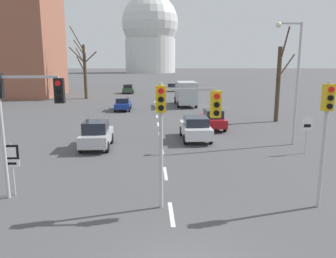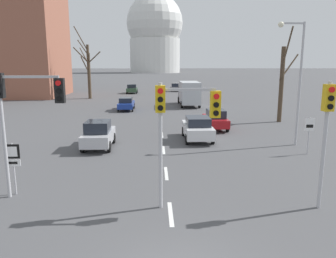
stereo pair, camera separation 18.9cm
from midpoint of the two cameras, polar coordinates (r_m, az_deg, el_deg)
The scene contains 26 objects.
lane_stripe_0 at distance 12.31m, azimuth 0.14°, elevation -14.53°, with size 0.16×2.00×0.01m, color silver.
lane_stripe_1 at distance 16.47m, azimuth -0.79°, elevation -7.71°, with size 0.16×2.00×0.01m, color silver.
lane_stripe_2 at distance 20.78m, azimuth -1.32°, elevation -3.67°, with size 0.16×2.00×0.01m, color silver.
lane_stripe_3 at distance 25.15m, azimuth -1.66°, elevation -1.03°, with size 0.16×2.00×0.01m, color silver.
lane_stripe_4 at distance 29.56m, azimuth -1.90°, elevation 0.82°, with size 0.16×2.00×0.01m, color silver.
lane_stripe_5 at distance 33.99m, azimuth -2.08°, elevation 2.20°, with size 0.16×2.00×0.01m, color silver.
lane_stripe_6 at distance 38.44m, azimuth -2.22°, elevation 3.25°, with size 0.16×2.00×0.01m, color silver.
lane_stripe_7 at distance 42.90m, azimuth -2.33°, elevation 4.09°, with size 0.16×2.00×0.01m, color silver.
lane_stripe_8 at distance 47.37m, azimuth -2.42°, elevation 4.77°, with size 0.16×2.00×0.01m, color silver.
traffic_signal_near_left at distance 13.92m, azimuth -24.64°, elevation 4.24°, with size 2.66×0.34×5.13m.
traffic_signal_near_right at distance 13.13m, azimuth 25.42°, elevation 1.27°, with size 0.36×0.34×4.76m.
traffic_signal_centre_tall at distance 11.81m, azimuth 1.72°, elevation 2.57°, with size 2.34×0.34×4.71m.
route_sign_post at distance 14.87m, azimuth -25.87°, elevation -5.00°, with size 0.60×0.08×2.20m.
speed_limit_sign at distance 21.31m, azimuth 22.80°, elevation -0.02°, with size 0.60×0.08×2.25m.
street_lamp_right at distance 23.00m, azimuth 20.80°, elevation 9.32°, with size 1.76×0.36×7.96m.
sedan_near_left at distance 65.70m, azimuth 0.52°, elevation 7.30°, with size 1.88×3.89×1.61m.
sedan_near_right at distance 21.62m, azimuth -12.60°, elevation -0.95°, with size 1.82×3.83×1.78m.
sedan_mid_centre at distance 38.86m, azimuth -7.98°, elevation 4.39°, with size 1.80×4.32×1.50m.
sedan_far_left at distance 27.58m, azimuth 7.64°, elevation 1.73°, with size 1.70×4.04×1.66m.
sedan_far_right at distance 61.34m, azimuth -7.04°, elevation 6.97°, with size 1.97×3.93×1.68m.
sedan_distant_centre at distance 23.46m, azimuth 4.58°, elevation 0.18°, with size 1.95×4.29×1.69m.
delivery_truck at distance 42.74m, azimuth 2.94°, elevation 6.34°, with size 2.44×7.20×3.14m.
bare_tree_left_near at distance 53.23m, azimuth -14.53°, elevation 10.18°, with size 2.51×3.60×10.95m.
bare_tree_right_near at distance 32.16m, azimuth 18.58°, elevation 7.89°, with size 2.86×3.63×8.52m.
bare_tree_left_far at distance 52.79m, azimuth -14.37°, elevation 9.29°, with size 4.15×1.66×7.91m.
capitol_dome at distance 208.40m, azimuth -3.15°, elevation 16.25°, with size 34.14×34.14×48.22m.
Camera 1 is at (-0.74, -7.02, 5.36)m, focal length 35.00 mm.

